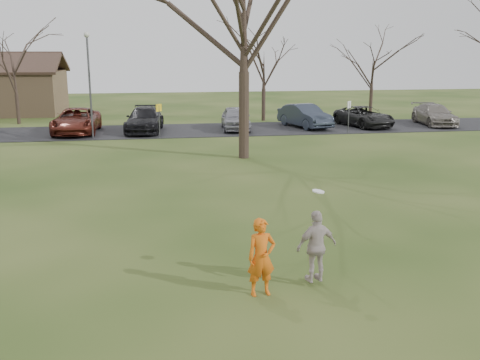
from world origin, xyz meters
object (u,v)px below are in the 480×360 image
car_4 (236,118)px  lamp_post (89,72)px  car_2 (76,121)px  catching_play (317,246)px  big_tree (244,11)px  player_defender (261,257)px  car_5 (305,116)px  car_6 (364,117)px  car_7 (434,115)px  car_3 (145,120)px

car_4 → lamp_post: size_ratio=0.72×
car_2 → catching_play: bearing=-70.2°
car_2 → big_tree: (9.20, -9.73, 6.17)m
player_defender → car_4: size_ratio=0.38×
car_5 → catching_play: catching_play is taller
player_defender → car_4: bearing=74.9°
lamp_post → car_6: bearing=7.2°
car_7 → car_2: bearing=-173.1°
car_2 → player_defender: bearing=-73.1°
car_3 → car_4: size_ratio=1.19×
car_5 → car_4: bearing=166.8°
car_5 → car_7: 9.51m
car_7 → lamp_post: bearing=-167.6°
car_5 → big_tree: big_tree is taller
car_4 → catching_play: size_ratio=2.12×
catching_play → car_7: bearing=56.8°
player_defender → car_3: bearing=88.5°
player_defender → car_4: 25.44m
car_5 → lamp_post: (-13.98, -2.53, 3.14)m
car_3 → catching_play: bearing=-74.7°
car_2 → car_6: bearing=1.7°
car_4 → car_7: 14.38m
car_3 → car_6: 15.08m
car_5 → car_6: (4.20, -0.24, -0.10)m
car_5 → car_2: bearing=163.9°
big_tree → car_6: bearing=43.9°
car_7 → catching_play: catching_play is taller
car_2 → car_3: (4.30, -0.03, -0.01)m
car_3 → car_7: car_3 is taller
car_6 → catching_play: 27.39m
car_3 → catching_play: (3.94, -24.94, 0.11)m
car_2 → lamp_post: 4.03m
catching_play → big_tree: big_tree is taller
car_2 → car_7: car_2 is taller
car_3 → catching_play: size_ratio=2.52×
car_3 → player_defender: bearing=-77.8°
car_4 → car_3: bearing=-175.5°
catching_play → lamp_post: 24.00m
car_3 → car_6: bearing=6.6°
car_2 → car_5: (15.17, 0.29, -0.00)m
car_5 → lamp_post: bearing=173.0°
car_7 → lamp_post: lamp_post is taller
car_5 → big_tree: (-5.98, -10.03, 6.17)m
car_4 → car_6: car_4 is taller
player_defender → car_5: size_ratio=0.36×
car_3 → car_4: (6.00, -0.02, -0.01)m
car_2 → car_5: bearing=2.7°
car_6 → car_7: 5.31m
car_5 → car_6: bearing=-20.5°
car_2 → car_7: 24.68m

